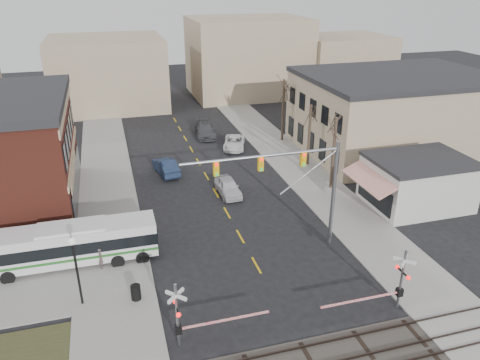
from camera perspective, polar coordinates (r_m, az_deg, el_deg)
name	(u,v)px	position (r m, az deg, el deg)	size (l,w,h in m)	color
ground	(266,282)	(31.15, 3.18, -12.35)	(160.00, 160.00, 0.00)	black
sidewalk_west	(107,179)	(47.32, -15.95, 0.16)	(5.00, 60.00, 0.12)	gray
sidewalk_east	(289,159)	(50.65, 5.96, 2.58)	(5.00, 60.00, 0.12)	gray
tan_building	(395,112)	(55.11, 18.43, 7.85)	(20.30, 15.30, 8.50)	tan
awning_shop	(417,182)	(42.47, 20.80, -0.19)	(9.74, 6.20, 4.30)	beige
tree_east_a	(333,153)	(43.06, 11.31, 3.20)	(0.28, 0.28, 6.75)	#382B21
tree_east_b	(309,135)	(48.33, 8.43, 5.43)	(0.28, 0.28, 6.30)	#382B21
tree_east_c	(283,110)	(55.31, 5.27, 8.46)	(0.28, 0.28, 7.20)	#382B21
transit_bus	(74,244)	(33.89, -19.63, -7.31)	(11.10, 2.52, 2.85)	silver
traffic_signal_mast	(296,176)	(31.91, 6.81, 0.47)	(10.99, 0.30, 8.00)	gray
rr_crossing_west	(185,315)	(25.73, -6.67, -16.00)	(5.60, 1.36, 4.00)	gray
rr_crossing_east	(395,281)	(29.31, 18.38, -11.62)	(5.60, 1.36, 4.00)	gray
street_lamp	(75,258)	(28.96, -19.48, -8.93)	(0.44, 0.44, 4.57)	black
trash_bin	(136,292)	(29.95, -12.58, -13.22)	(0.60, 0.60, 0.98)	black
car_a	(228,187)	(42.19, -1.48, -0.82)	(1.75, 4.34, 1.48)	silver
car_b	(166,166)	(47.13, -9.04, 1.66)	(1.63, 4.67, 1.54)	#1A2741
car_c	(234,143)	(53.47, -0.71, 4.58)	(2.24, 4.85, 1.35)	white
car_d	(205,130)	(57.73, -4.25, 6.13)	(2.22, 5.47, 1.59)	#3E3F43
pedestrian_near	(101,258)	(33.16, -16.59, -9.08)	(0.56, 0.37, 1.55)	#534543
pedestrian_far	(106,230)	(36.10, -15.97, -5.86)	(0.89, 0.69, 1.82)	#373761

